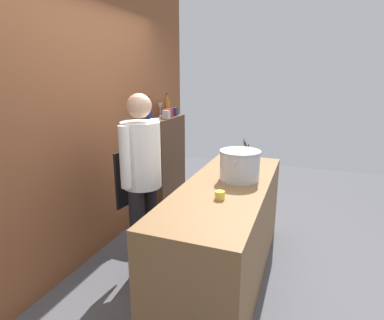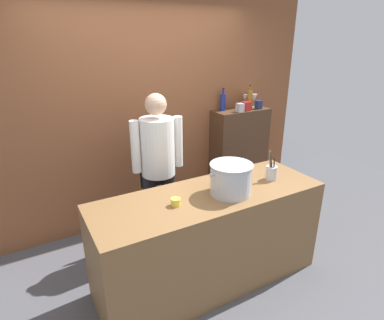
{
  "view_description": "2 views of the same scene",
  "coord_description": "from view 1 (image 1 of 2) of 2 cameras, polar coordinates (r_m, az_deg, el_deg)",
  "views": [
    {
      "loc": [
        -2.46,
        -0.61,
        1.79
      ],
      "look_at": [
        0.01,
        0.32,
        1.08
      ],
      "focal_mm": 29.09,
      "sensor_mm": 36.0,
      "label": 1
    },
    {
      "loc": [
        -1.32,
        -2.04,
        2.14
      ],
      "look_at": [
        0.04,
        0.38,
        1.07
      ],
      "focal_mm": 29.77,
      "sensor_mm": 36.0,
      "label": 2
    }
  ],
  "objects": [
    {
      "name": "chef",
      "position": [
        2.8,
        -9.21,
        -2.34
      ],
      "size": [
        0.53,
        0.38,
        1.66
      ],
      "rotation": [
        0.0,
        0.0,
        3.03
      ],
      "color": "black",
      "rests_on": "ground_plane"
    },
    {
      "name": "ground_plane",
      "position": [
        3.11,
        5.79,
        -20.25
      ],
      "size": [
        8.0,
        8.0,
        0.0
      ],
      "primitive_type": "plane",
      "color": "#4C4C51"
    },
    {
      "name": "wine_bottle_amber",
      "position": [
        4.23,
        -4.57,
        9.63
      ],
      "size": [
        0.07,
        0.07,
        0.3
      ],
      "color": "#8C5919",
      "rests_on": "bar_cabinet"
    },
    {
      "name": "wine_bottle_cobalt",
      "position": [
        3.95,
        -7.93,
        8.98
      ],
      "size": [
        0.07,
        0.07,
        0.28
      ],
      "color": "navy",
      "rests_on": "bar_cabinet"
    },
    {
      "name": "wine_glass_wide",
      "position": [
        4.35,
        -4.52,
        9.78
      ],
      "size": [
        0.08,
        0.08,
        0.17
      ],
      "color": "silver",
      "rests_on": "bar_cabinet"
    },
    {
      "name": "spice_tin_red",
      "position": [
        4.11,
        -4.31,
        8.57
      ],
      "size": [
        0.09,
        0.09,
        0.11
      ],
      "primitive_type": "cube",
      "color": "red",
      "rests_on": "bar_cabinet"
    },
    {
      "name": "spice_tin_silver",
      "position": [
        4.0,
        -4.72,
        8.34
      ],
      "size": [
        0.08,
        0.08,
        0.11
      ],
      "primitive_type": "cube",
      "color": "#B2B2B7",
      "rests_on": "bar_cabinet"
    },
    {
      "name": "brick_back_panel",
      "position": [
        3.2,
        -18.77,
        9.02
      ],
      "size": [
        4.4,
        0.1,
        3.0
      ],
      "primitive_type": "cube",
      "color": "brown",
      "rests_on": "ground_plane"
    },
    {
      "name": "utensil_crock",
      "position": [
        3.28,
        9.77,
        0.33
      ],
      "size": [
        0.1,
        0.1,
        0.28
      ],
      "color": "#B7BABF",
      "rests_on": "prep_counter"
    },
    {
      "name": "spice_tin_navy",
      "position": [
        4.3,
        -3.2,
        8.85
      ],
      "size": [
        0.07,
        0.07,
        0.11
      ],
      "primitive_type": "cube",
      "color": "navy",
      "rests_on": "bar_cabinet"
    },
    {
      "name": "butter_jar",
      "position": [
        2.36,
        5.12,
        -6.43
      ],
      "size": [
        0.08,
        0.08,
        0.06
      ],
      "primitive_type": "cylinder",
      "color": "yellow",
      "rests_on": "prep_counter"
    },
    {
      "name": "bar_cabinet",
      "position": [
        4.27,
        -5.19,
        -0.71
      ],
      "size": [
        0.76,
        0.32,
        1.27
      ],
      "primitive_type": "cube",
      "color": "#472D1C",
      "rests_on": "ground_plane"
    },
    {
      "name": "prep_counter",
      "position": [
        2.87,
        6.03,
        -12.91
      ],
      "size": [
        2.05,
        0.7,
        0.9
      ],
      "primitive_type": "cube",
      "color": "brown",
      "rests_on": "ground_plane"
    },
    {
      "name": "wine_glass_short",
      "position": [
        4.29,
        -5.86,
        9.61
      ],
      "size": [
        0.06,
        0.06,
        0.17
      ],
      "color": "silver",
      "rests_on": "bar_cabinet"
    },
    {
      "name": "stockpot_large",
      "position": [
        2.78,
        8.74,
        -0.95
      ],
      "size": [
        0.42,
        0.36,
        0.27
      ],
      "color": "#B7BABF",
      "rests_on": "prep_counter"
    }
  ]
}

